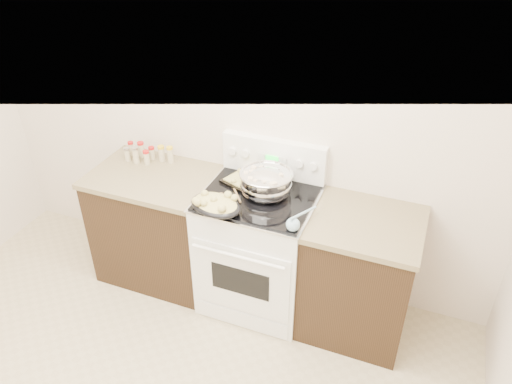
% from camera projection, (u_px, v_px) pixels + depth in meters
% --- Properties ---
extents(room_shell, '(4.10, 3.60, 2.75)m').
position_uv_depth(room_shell, '(45.00, 200.00, 1.95)').
color(room_shell, silver).
rests_on(room_shell, ground).
extents(counter_left, '(0.93, 0.67, 0.92)m').
position_uv_depth(counter_left, '(160.00, 225.00, 3.89)').
color(counter_left, black).
rests_on(counter_left, ground).
extents(counter_right, '(0.73, 0.67, 0.92)m').
position_uv_depth(counter_right, '(358.00, 275.00, 3.41)').
color(counter_right, black).
rests_on(counter_right, ground).
extents(kitchen_range, '(0.78, 0.73, 1.22)m').
position_uv_depth(kitchen_range, '(259.00, 247.00, 3.61)').
color(kitchen_range, white).
rests_on(kitchen_range, ground).
extents(mixing_bowl, '(0.42, 0.42, 0.21)m').
position_uv_depth(mixing_bowl, '(266.00, 183.00, 3.34)').
color(mixing_bowl, silver).
rests_on(mixing_bowl, kitchen_range).
extents(roasting_pan, '(0.41, 0.33, 0.11)m').
position_uv_depth(roasting_pan, '(215.00, 204.00, 3.19)').
color(roasting_pan, black).
rests_on(roasting_pan, kitchen_range).
extents(baking_sheet, '(0.49, 0.41, 0.06)m').
position_uv_depth(baking_sheet, '(255.00, 183.00, 3.47)').
color(baking_sheet, black).
rests_on(baking_sheet, kitchen_range).
extents(wooden_spoon, '(0.18, 0.22, 0.04)m').
position_uv_depth(wooden_spoon, '(227.00, 194.00, 3.36)').
color(wooden_spoon, '#9D7747').
rests_on(wooden_spoon, kitchen_range).
extents(blue_ladle, '(0.13, 0.28, 0.11)m').
position_uv_depth(blue_ladle, '(294.00, 223.00, 3.04)').
color(blue_ladle, '#92BCDA').
rests_on(blue_ladle, kitchen_range).
extents(spice_jars, '(0.38, 0.15, 0.13)m').
position_uv_depth(spice_jars, '(147.00, 153.00, 3.79)').
color(spice_jars, '#BFB28C').
rests_on(spice_jars, counter_left).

